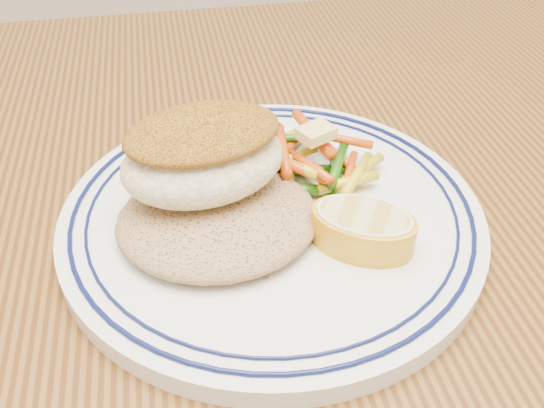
{
  "coord_description": "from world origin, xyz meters",
  "views": [
    {
      "loc": [
        -0.08,
        -0.27,
        1.02
      ],
      "look_at": [
        -0.03,
        0.04,
        0.77
      ],
      "focal_mm": 40.0,
      "sensor_mm": 36.0,
      "label": 1
    }
  ],
  "objects_px": {
    "vegetable_pile": "(307,161)",
    "lemon_wedge": "(363,228)",
    "fish_fillet": "(203,154)",
    "plate": "(272,216)",
    "rice_pilaf": "(218,215)",
    "dining_table": "(316,357)"
  },
  "relations": [
    {
      "from": "dining_table",
      "to": "plate",
      "type": "height_order",
      "value": "plate"
    },
    {
      "from": "rice_pilaf",
      "to": "vegetable_pile",
      "type": "distance_m",
      "value": 0.08
    },
    {
      "from": "dining_table",
      "to": "lemon_wedge",
      "type": "distance_m",
      "value": 0.13
    },
    {
      "from": "vegetable_pile",
      "to": "lemon_wedge",
      "type": "distance_m",
      "value": 0.08
    },
    {
      "from": "fish_fillet",
      "to": "dining_table",
      "type": "bearing_deg",
      "value": -36.34
    },
    {
      "from": "vegetable_pile",
      "to": "plate",
      "type": "bearing_deg",
      "value": -134.23
    },
    {
      "from": "dining_table",
      "to": "rice_pilaf",
      "type": "xyz_separation_m",
      "value": [
        -0.06,
        0.03,
        0.12
      ]
    },
    {
      "from": "fish_fillet",
      "to": "lemon_wedge",
      "type": "height_order",
      "value": "fish_fillet"
    },
    {
      "from": "plate",
      "to": "rice_pilaf",
      "type": "distance_m",
      "value": 0.04
    },
    {
      "from": "fish_fillet",
      "to": "rice_pilaf",
      "type": "bearing_deg",
      "value": -76.66
    },
    {
      "from": "rice_pilaf",
      "to": "fish_fillet",
      "type": "bearing_deg",
      "value": 103.34
    },
    {
      "from": "vegetable_pile",
      "to": "lemon_wedge",
      "type": "xyz_separation_m",
      "value": [
        0.02,
        -0.08,
        0.0
      ]
    },
    {
      "from": "plate",
      "to": "lemon_wedge",
      "type": "xyz_separation_m",
      "value": [
        0.05,
        -0.04,
        0.02
      ]
    },
    {
      "from": "rice_pilaf",
      "to": "fish_fillet",
      "type": "distance_m",
      "value": 0.04
    },
    {
      "from": "vegetable_pile",
      "to": "lemon_wedge",
      "type": "relative_size",
      "value": 1.28
    },
    {
      "from": "rice_pilaf",
      "to": "fish_fillet",
      "type": "relative_size",
      "value": 1.1
    },
    {
      "from": "plate",
      "to": "lemon_wedge",
      "type": "bearing_deg",
      "value": -42.22
    },
    {
      "from": "plate",
      "to": "lemon_wedge",
      "type": "height_order",
      "value": "lemon_wedge"
    },
    {
      "from": "vegetable_pile",
      "to": "rice_pilaf",
      "type": "bearing_deg",
      "value": -146.45
    },
    {
      "from": "dining_table",
      "to": "vegetable_pile",
      "type": "bearing_deg",
      "value": 85.01
    },
    {
      "from": "dining_table",
      "to": "rice_pilaf",
      "type": "bearing_deg",
      "value": 155.38
    },
    {
      "from": "rice_pilaf",
      "to": "plate",
      "type": "bearing_deg",
      "value": 19.55
    }
  ]
}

